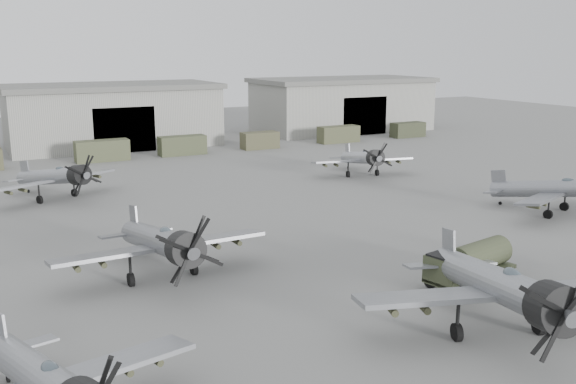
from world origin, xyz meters
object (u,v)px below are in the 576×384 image
aircraft_near_0 (46,382)px  aircraft_far_0 (57,177)px  aircraft_far_1 (363,158)px  fuel_tanker (470,262)px  aircraft_near_1 (503,288)px  aircraft_mid_1 (162,243)px  aircraft_mid_3 (560,189)px

aircraft_near_0 → aircraft_far_0: size_ratio=1.01×
aircraft_far_1 → fuel_tanker: (-12.62, -29.85, -0.62)m
aircraft_near_1 → aircraft_far_1: 39.55m
aircraft_mid_1 → aircraft_mid_3: 33.81m
aircraft_mid_3 → fuel_tanker: size_ratio=1.78×
aircraft_near_1 → aircraft_mid_1: bearing=146.5°
aircraft_near_1 → aircraft_mid_1: (-12.03, 15.06, -0.19)m
aircraft_mid_1 → aircraft_far_1: bearing=34.2°
aircraft_far_1 → aircraft_near_1: bearing=-101.9°
fuel_tanker → aircraft_mid_3: bearing=14.6°
aircraft_near_0 → fuel_tanker: bearing=-1.6°
aircraft_far_1 → aircraft_near_0: bearing=-124.2°
aircraft_near_0 → fuel_tanker: (24.07, 4.51, -0.70)m
aircraft_far_0 → fuel_tanker: size_ratio=1.74×
aircraft_near_1 → aircraft_mid_1: 19.28m
aircraft_near_0 → aircraft_near_1: (20.30, -1.62, 0.45)m
aircraft_mid_3 → aircraft_far_0: size_ratio=1.02×
aircraft_near_0 → aircraft_far_1: aircraft_near_0 is taller
aircraft_mid_3 → aircraft_far_1: (-5.38, 20.99, -0.14)m
aircraft_far_0 → aircraft_far_1: size_ratio=1.03×
aircraft_far_0 → fuel_tanker: aircraft_far_0 is taller
aircraft_near_0 → aircraft_near_1: bearing=-16.7°
aircraft_near_1 → aircraft_far_0: (-14.52, 39.77, -0.40)m
aircraft_far_1 → fuel_tanker: 32.42m
aircraft_mid_1 → aircraft_far_0: bearing=93.6°
aircraft_near_0 → aircraft_mid_1: 15.78m
aircraft_mid_3 → fuel_tanker: 20.08m
aircraft_mid_3 → aircraft_near_1: bearing=-165.1°
aircraft_mid_3 → aircraft_far_1: size_ratio=1.06×
aircraft_near_1 → aircraft_mid_3: (21.78, 15.00, -0.39)m
aircraft_near_1 → aircraft_mid_1: size_ratio=1.08×
aircraft_near_0 → aircraft_near_1: aircraft_near_1 is taller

